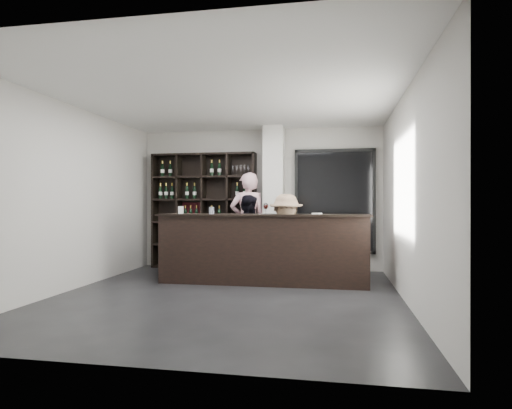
% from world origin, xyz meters
% --- Properties ---
extents(floor, '(5.00, 5.50, 0.01)m').
position_xyz_m(floor, '(0.00, 0.00, -0.01)').
color(floor, black).
rests_on(floor, ground).
extents(wine_shelf, '(2.20, 0.35, 2.40)m').
position_xyz_m(wine_shelf, '(-1.15, 2.57, 1.20)').
color(wine_shelf, black).
rests_on(wine_shelf, floor).
extents(structural_column, '(0.40, 0.40, 2.90)m').
position_xyz_m(structural_column, '(0.35, 2.47, 1.45)').
color(structural_column, silver).
rests_on(structural_column, floor).
extents(glass_panel, '(1.60, 0.08, 2.10)m').
position_xyz_m(glass_panel, '(1.55, 2.69, 1.40)').
color(glass_panel, black).
rests_on(glass_panel, floor).
extents(tasting_counter, '(3.56, 0.73, 1.17)m').
position_xyz_m(tasting_counter, '(0.35, 1.10, 0.59)').
color(tasting_counter, black).
rests_on(tasting_counter, floor).
extents(taster_pink, '(0.83, 0.69, 1.97)m').
position_xyz_m(taster_pink, '(-0.15, 2.30, 0.98)').
color(taster_pink, beige).
rests_on(taster_pink, floor).
extents(taster_black, '(0.85, 0.73, 1.52)m').
position_xyz_m(taster_black, '(-0.10, 1.99, 0.76)').
color(taster_black, black).
rests_on(taster_black, floor).
extents(customer, '(1.03, 0.67, 1.51)m').
position_xyz_m(customer, '(0.75, 1.05, 0.76)').
color(customer, '#917359').
rests_on(customer, floor).
extents(wine_glass, '(0.09, 0.09, 0.21)m').
position_xyz_m(wine_glass, '(0.41, 1.05, 1.28)').
color(wine_glass, white).
rests_on(wine_glass, tasting_counter).
extents(spit_cup, '(0.11, 0.11, 0.12)m').
position_xyz_m(spit_cup, '(-0.51, 0.95, 1.23)').
color(spit_cup, silver).
rests_on(spit_cup, tasting_counter).
extents(napkin_stack, '(0.17, 0.17, 0.02)m').
position_xyz_m(napkin_stack, '(1.26, 1.16, 1.19)').
color(napkin_stack, white).
rests_on(napkin_stack, tasting_counter).
extents(card_stand, '(0.09, 0.06, 0.13)m').
position_xyz_m(card_stand, '(-1.11, 1.10, 1.24)').
color(card_stand, white).
rests_on(card_stand, tasting_counter).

